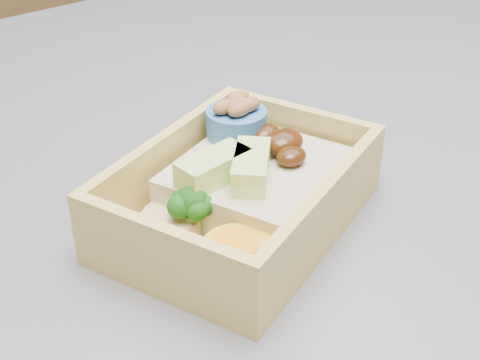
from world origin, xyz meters
TOP-DOWN VIEW (x-y plane):
  - bento_box at (-0.10, -0.15)m, footprint 0.20×0.17m

SIDE VIEW (x-z plane):
  - bento_box at x=-0.10m, z-range 0.91..0.97m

